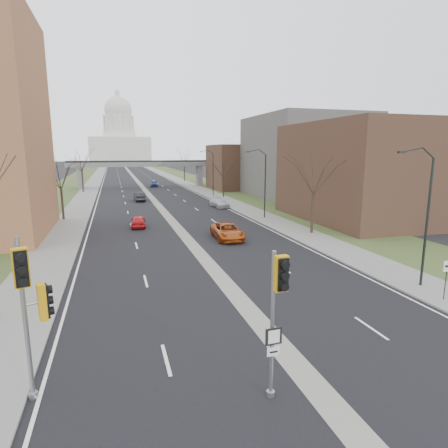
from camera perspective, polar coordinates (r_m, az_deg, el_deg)
name	(u,v)px	position (r m, az deg, el deg)	size (l,w,h in m)	color
ground	(298,367)	(16.35, 11.14, -20.59)	(700.00, 700.00, 0.00)	black
road_surface	(130,172)	(162.62, -14.16, 7.65)	(20.00, 600.00, 0.01)	black
median_strip	(130,172)	(162.62, -14.16, 7.65)	(1.20, 600.00, 0.02)	gray
sidewalk_right	(159,172)	(163.55, -9.92, 7.86)	(4.00, 600.00, 0.12)	gray
sidewalk_left	(100,173)	(162.56, -18.42, 7.44)	(4.00, 600.00, 0.12)	gray
grass_verge_right	(173,172)	(164.34, -7.83, 7.93)	(8.00, 600.00, 0.10)	#374A22
grass_verge_left	(84,173)	(162.87, -20.55, 7.31)	(8.00, 600.00, 0.10)	#374A22
commercial_block_near	(368,172)	(50.69, 21.07, 7.42)	(16.00, 20.00, 12.00)	#452E20
commercial_block_mid	(304,157)	(73.03, 12.13, 9.95)	(18.00, 22.00, 15.00)	#5D5B55
commercial_block_far	(243,167)	(87.19, 2.85, 8.66)	(14.00, 14.00, 10.00)	#452E20
pedestrian_bridge	(142,167)	(92.57, -12.39, 8.46)	(34.00, 3.00, 6.45)	slate
capitol	(120,139)	(332.48, -15.62, 12.32)	(48.00, 42.00, 55.75)	silver
streetlight_near	(421,178)	(25.47, 27.79, 6.23)	(2.61, 0.20, 8.70)	black
streetlight_mid	(259,164)	(47.69, 5.43, 9.06)	(2.61, 0.20, 8.70)	black
streetlight_far	(209,160)	(72.47, -2.32, 9.74)	(2.61, 0.20, 8.70)	black
tree_left_b	(60,170)	(50.70, -23.76, 7.48)	(6.75, 6.75, 8.81)	#382B21
tree_left_c	(81,159)	(84.51, -20.98, 9.27)	(7.65, 7.65, 9.99)	#382B21
tree_right_a	(314,170)	(39.56, 13.60, 7.96)	(7.20, 7.20, 9.40)	#382B21
tree_right_b	(223,166)	(70.13, -0.10, 8.78)	(6.30, 6.30, 8.22)	#382B21
tree_right_c	(184,157)	(109.06, -6.11, 10.15)	(7.65, 7.65, 9.99)	#382B21
signal_pole_left	(31,296)	(14.10, -27.38, -9.77)	(0.97, 1.27, 5.82)	gray
signal_pole_median	(277,301)	(12.62, 8.11, -11.49)	(0.61, 0.87, 5.32)	gray
speed_limit_sign	(447,273)	(24.95, 30.80, -6.42)	(0.50, 0.11, 2.32)	black
car_left_near	(138,221)	(43.87, -12.93, 0.41)	(1.59, 3.95, 1.35)	red
car_left_far	(140,196)	(67.31, -12.75, 4.12)	(1.66, 4.75, 1.57)	black
car_right_near	(227,231)	(36.93, 0.52, -1.11)	(2.55, 5.54, 1.54)	#A44211
car_right_mid	(219,203)	(58.18, -0.76, 3.28)	(1.99, 4.89, 1.42)	#B6B7BF
car_right_far	(154,183)	(94.56, -10.58, 6.10)	(1.82, 4.53, 1.54)	navy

